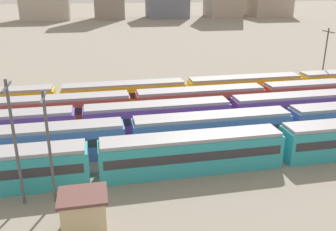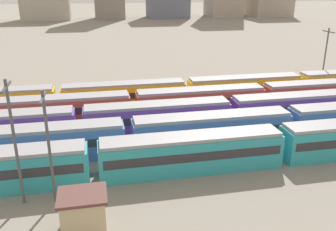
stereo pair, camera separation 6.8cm
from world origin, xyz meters
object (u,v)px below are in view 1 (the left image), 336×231
Objects in this scene: signal_hut at (84,211)px; catenary_pole_0 at (49,143)px; train_track_4 at (244,88)px; catenary_pole_2 at (14,139)px; train_track_2 at (230,112)px; catenary_pole_1 at (325,56)px; train_track_3 at (321,93)px.

catenary_pole_0 is at bearing 120.18° from signal_hut.
train_track_4 is 38.04m from catenary_pole_2.
train_track_2 is 0.80× the size of train_track_4.
train_track_4 is 37.29m from signal_hut.
train_track_2 is 7.14× the size of catenary_pole_1.
train_track_2 reaches higher than signal_hut.
signal_hut is (-18.20, -17.70, -0.35)m from train_track_2.
train_track_4 is 16.09m from catenary_pole_1.
signal_hut is (-39.88, -30.90, -4.24)m from catenary_pole_1.
catenary_pole_0 is (-20.70, -13.41, 3.57)m from train_track_2.
catenary_pole_1 is at bearing 32.12° from catenary_pole_0.
catenary_pole_1 is at bearing 31.33° from train_track_2.
train_track_4 is at bearing 58.75° from train_track_2.
catenary_pole_1 is at bearing 37.77° from signal_hut.
train_track_3 is at bearing 17.55° from train_track_2.
catenary_pole_0 is 0.94× the size of catenary_pole_1.
catenary_pole_2 is at bearing -150.48° from train_track_2.
signal_hut is (-24.51, -28.10, -0.35)m from train_track_4.
signal_hut is (-34.64, -22.90, -0.35)m from train_track_3.
catenary_pole_1 is (15.36, 2.80, 3.89)m from train_track_4.
catenary_pole_1 is (5.24, 8.00, 3.89)m from train_track_3.
train_track_2 is 6.92× the size of catenary_pole_2.
train_track_2 is 27.04m from catenary_pole_2.
signal_hut is at bearing -142.23° from catenary_pole_1.
catenary_pole_2 is (-2.57, 0.23, 0.48)m from catenary_pole_0.
train_track_3 is at bearing 33.47° from signal_hut.
catenary_pole_1 is (42.37, 26.60, 0.32)m from catenary_pole_0.
catenary_pole_0 is at bearing -138.60° from train_track_4.
catenary_pole_2 is at bearing 174.84° from catenary_pole_0.
train_track_2 is at bearing -121.25° from train_track_4.
train_track_3 is 8.94× the size of catenary_pole_1.
catenary_pole_0 reaches higher than train_track_2.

